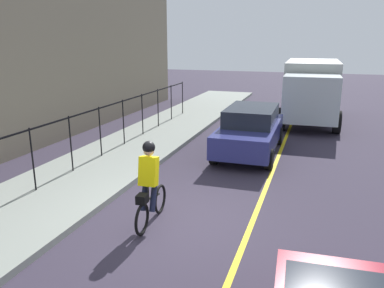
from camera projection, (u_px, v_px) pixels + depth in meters
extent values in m
plane|color=#322C3B|center=(174.00, 222.00, 8.27)|extent=(80.00, 80.00, 0.00)
cube|color=yellow|center=(248.00, 233.00, 7.78)|extent=(36.00, 0.12, 0.01)
cube|color=gray|center=(44.00, 198.00, 9.30)|extent=(40.00, 3.20, 0.15)
cylinder|color=black|center=(33.00, 160.00, 9.40)|extent=(0.04, 0.04, 1.60)
cylinder|color=black|center=(71.00, 144.00, 10.81)|extent=(0.04, 0.04, 1.60)
cylinder|color=black|center=(100.00, 132.00, 12.22)|extent=(0.04, 0.04, 1.60)
cylinder|color=black|center=(123.00, 122.00, 13.63)|extent=(0.04, 0.04, 1.60)
cylinder|color=black|center=(142.00, 114.00, 15.04)|extent=(0.04, 0.04, 1.60)
cylinder|color=black|center=(158.00, 108.00, 16.45)|extent=(0.04, 0.04, 1.60)
cylinder|color=black|center=(171.00, 102.00, 17.86)|extent=(0.04, 0.04, 1.60)
cylinder|color=black|center=(182.00, 98.00, 19.27)|extent=(0.04, 0.04, 1.60)
cube|color=black|center=(50.00, 123.00, 9.90)|extent=(20.05, 0.04, 0.04)
torus|color=black|center=(160.00, 199.00, 8.62)|extent=(0.66, 0.10, 0.66)
torus|color=black|center=(142.00, 219.00, 7.65)|extent=(0.66, 0.10, 0.66)
cube|color=black|center=(151.00, 198.00, 8.07)|extent=(0.93, 0.09, 0.24)
cylinder|color=black|center=(148.00, 194.00, 7.89)|extent=(0.03, 0.03, 0.35)
cube|color=yellow|center=(149.00, 171.00, 7.81)|extent=(0.36, 0.38, 0.63)
sphere|color=tan|center=(149.00, 151.00, 7.75)|extent=(0.22, 0.22, 0.22)
sphere|color=black|center=(149.00, 147.00, 7.73)|extent=(0.26, 0.26, 0.26)
cylinder|color=#191E38|center=(144.00, 195.00, 7.96)|extent=(0.34, 0.14, 0.65)
cylinder|color=#191E38|center=(154.00, 196.00, 7.91)|extent=(0.34, 0.14, 0.65)
cube|color=black|center=(142.00, 199.00, 7.58)|extent=(0.25, 0.21, 0.18)
cube|color=navy|center=(250.00, 134.00, 13.04)|extent=(4.42, 1.85, 0.70)
cube|color=#1E232D|center=(252.00, 115.00, 13.05)|extent=(2.48, 1.61, 0.56)
cylinder|color=black|center=(269.00, 159.00, 11.50)|extent=(0.64, 0.23, 0.64)
cylinder|color=black|center=(214.00, 154.00, 12.01)|extent=(0.64, 0.23, 0.64)
cylinder|color=black|center=(279.00, 136.00, 14.25)|extent=(0.64, 0.23, 0.64)
cylinder|color=black|center=(234.00, 133.00, 14.75)|extent=(0.64, 0.23, 0.64)
cube|color=#B5B9B2|center=(311.00, 85.00, 18.90)|extent=(4.82, 2.52, 2.30)
cube|color=silver|center=(311.00, 99.00, 15.80)|extent=(1.88, 2.25, 1.90)
cylinder|color=black|center=(337.00, 122.00, 15.86)|extent=(0.97, 0.32, 0.96)
cylinder|color=black|center=(282.00, 119.00, 16.50)|extent=(0.97, 0.32, 0.96)
cylinder|color=black|center=(332.00, 105.00, 19.86)|extent=(0.97, 0.32, 0.96)
cylinder|color=black|center=(288.00, 103.00, 20.50)|extent=(0.97, 0.32, 0.96)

